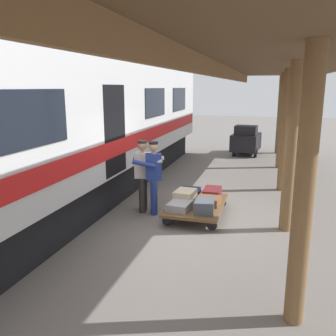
{
  "coord_description": "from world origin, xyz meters",
  "views": [
    {
      "loc": [
        -1.47,
        7.34,
        2.9
      ],
      "look_at": [
        0.62,
        -0.05,
        1.15
      ],
      "focal_mm": 38.07,
      "sensor_mm": 36.0,
      "label": 1
    }
  ],
  "objects_px": {
    "porter_in_overalls": "(153,175)",
    "suitcase_maroon_trunk": "(212,193)",
    "luggage_cart": "(197,205)",
    "train_car": "(56,124)",
    "suitcase_slate_roller": "(204,206)",
    "suitcase_brown_leather": "(208,201)",
    "porter_by_door": "(144,173)",
    "suitcase_navy_fabric": "(190,192)",
    "baggage_tug": "(246,140)",
    "suitcase_gray_aluminum": "(180,206)",
    "suitcase_cream_canvas": "(185,196)"
  },
  "relations": [
    {
      "from": "porter_in_overalls",
      "to": "suitcase_maroon_trunk",
      "type": "bearing_deg",
      "value": -152.58
    },
    {
      "from": "luggage_cart",
      "to": "porter_in_overalls",
      "type": "bearing_deg",
      "value": 7.38
    },
    {
      "from": "train_car",
      "to": "suitcase_slate_roller",
      "type": "height_order",
      "value": "train_car"
    },
    {
      "from": "train_car",
      "to": "suitcase_brown_leather",
      "type": "bearing_deg",
      "value": -174.44
    },
    {
      "from": "porter_by_door",
      "to": "suitcase_navy_fabric",
      "type": "bearing_deg",
      "value": -149.22
    },
    {
      "from": "suitcase_maroon_trunk",
      "to": "baggage_tug",
      "type": "relative_size",
      "value": 0.35
    },
    {
      "from": "suitcase_navy_fabric",
      "to": "porter_by_door",
      "type": "bearing_deg",
      "value": 30.78
    },
    {
      "from": "porter_in_overalls",
      "to": "suitcase_gray_aluminum",
      "type": "bearing_deg",
      "value": 151.32
    },
    {
      "from": "suitcase_slate_roller",
      "to": "porter_by_door",
      "type": "distance_m",
      "value": 1.68
    },
    {
      "from": "suitcase_cream_canvas",
      "to": "suitcase_slate_roller",
      "type": "height_order",
      "value": "suitcase_cream_canvas"
    },
    {
      "from": "train_car",
      "to": "suitcase_navy_fabric",
      "type": "xyz_separation_m",
      "value": [
        -3.04,
        -0.88,
        -1.68
      ]
    },
    {
      "from": "suitcase_navy_fabric",
      "to": "porter_by_door",
      "type": "xyz_separation_m",
      "value": [
        0.99,
        0.59,
        0.55
      ]
    },
    {
      "from": "train_car",
      "to": "suitcase_gray_aluminum",
      "type": "xyz_separation_m",
      "value": [
        -3.04,
        0.19,
        -1.69
      ]
    },
    {
      "from": "suitcase_slate_roller",
      "to": "baggage_tug",
      "type": "height_order",
      "value": "baggage_tug"
    },
    {
      "from": "suitcase_navy_fabric",
      "to": "suitcase_cream_canvas",
      "type": "relative_size",
      "value": 0.86
    },
    {
      "from": "suitcase_cream_canvas",
      "to": "porter_by_door",
      "type": "height_order",
      "value": "porter_by_door"
    },
    {
      "from": "suitcase_navy_fabric",
      "to": "porter_by_door",
      "type": "height_order",
      "value": "porter_by_door"
    },
    {
      "from": "suitcase_cream_canvas",
      "to": "baggage_tug",
      "type": "height_order",
      "value": "baggage_tug"
    },
    {
      "from": "suitcase_gray_aluminum",
      "to": "porter_by_door",
      "type": "height_order",
      "value": "porter_by_door"
    },
    {
      "from": "luggage_cart",
      "to": "baggage_tug",
      "type": "distance_m",
      "value": 8.12
    },
    {
      "from": "suitcase_navy_fabric",
      "to": "suitcase_maroon_trunk",
      "type": "distance_m",
      "value": 0.55
    },
    {
      "from": "baggage_tug",
      "to": "suitcase_maroon_trunk",
      "type": "bearing_deg",
      "value": 87.76
    },
    {
      "from": "luggage_cart",
      "to": "suitcase_gray_aluminum",
      "type": "height_order",
      "value": "suitcase_gray_aluminum"
    },
    {
      "from": "suitcase_gray_aluminum",
      "to": "baggage_tug",
      "type": "xyz_separation_m",
      "value": [
        -0.84,
        -8.62,
        0.26
      ]
    },
    {
      "from": "suitcase_slate_roller",
      "to": "suitcase_maroon_trunk",
      "type": "distance_m",
      "value": 1.07
    },
    {
      "from": "suitcase_cream_canvas",
      "to": "porter_by_door",
      "type": "xyz_separation_m",
      "value": [
        0.99,
        0.06,
        0.49
      ]
    },
    {
      "from": "suitcase_navy_fabric",
      "to": "baggage_tug",
      "type": "height_order",
      "value": "baggage_tug"
    },
    {
      "from": "train_car",
      "to": "porter_in_overalls",
      "type": "relative_size",
      "value": 9.88
    },
    {
      "from": "luggage_cart",
      "to": "porter_by_door",
      "type": "bearing_deg",
      "value": 2.51
    },
    {
      "from": "suitcase_brown_leather",
      "to": "baggage_tug",
      "type": "relative_size",
      "value": 0.29
    },
    {
      "from": "baggage_tug",
      "to": "suitcase_slate_roller",
      "type": "bearing_deg",
      "value": 88.03
    },
    {
      "from": "suitcase_navy_fabric",
      "to": "suitcase_maroon_trunk",
      "type": "relative_size",
      "value": 0.76
    },
    {
      "from": "suitcase_cream_canvas",
      "to": "train_car",
      "type": "bearing_deg",
      "value": 6.55
    },
    {
      "from": "suitcase_slate_roller",
      "to": "baggage_tug",
      "type": "xyz_separation_m",
      "value": [
        -0.3,
        -8.62,
        0.2
      ]
    },
    {
      "from": "suitcase_maroon_trunk",
      "to": "baggage_tug",
      "type": "height_order",
      "value": "baggage_tug"
    },
    {
      "from": "porter_in_overalls",
      "to": "porter_by_door",
      "type": "xyz_separation_m",
      "value": [
        0.25,
        -0.08,
        0.0
      ]
    },
    {
      "from": "porter_in_overalls",
      "to": "suitcase_brown_leather",
      "type": "bearing_deg",
      "value": -174.18
    },
    {
      "from": "suitcase_brown_leather",
      "to": "porter_by_door",
      "type": "xyz_separation_m",
      "value": [
        1.54,
        0.06,
        0.55
      ]
    },
    {
      "from": "suitcase_cream_canvas",
      "to": "suitcase_navy_fabric",
      "type": "bearing_deg",
      "value": -90.0
    },
    {
      "from": "train_car",
      "to": "baggage_tug",
      "type": "xyz_separation_m",
      "value": [
        -3.88,
        -8.44,
        -1.43
      ]
    },
    {
      "from": "suitcase_cream_canvas",
      "to": "baggage_tug",
      "type": "relative_size",
      "value": 0.31
    },
    {
      "from": "suitcase_navy_fabric",
      "to": "porter_in_overalls",
      "type": "distance_m",
      "value": 1.14
    },
    {
      "from": "suitcase_gray_aluminum",
      "to": "porter_in_overalls",
      "type": "distance_m",
      "value": 1.01
    },
    {
      "from": "luggage_cart",
      "to": "suitcase_slate_roller",
      "type": "height_order",
      "value": "suitcase_slate_roller"
    },
    {
      "from": "suitcase_gray_aluminum",
      "to": "porter_in_overalls",
      "type": "bearing_deg",
      "value": -28.68
    },
    {
      "from": "train_car",
      "to": "suitcase_cream_canvas",
      "type": "xyz_separation_m",
      "value": [
        -3.04,
        -0.35,
        -1.63
      ]
    },
    {
      "from": "suitcase_slate_roller",
      "to": "suitcase_maroon_trunk",
      "type": "xyz_separation_m",
      "value": [
        0.0,
        -1.07,
        -0.02
      ]
    },
    {
      "from": "suitcase_gray_aluminum",
      "to": "suitcase_cream_canvas",
      "type": "bearing_deg",
      "value": -90.0
    },
    {
      "from": "suitcase_slate_roller",
      "to": "baggage_tug",
      "type": "relative_size",
      "value": 0.31
    },
    {
      "from": "suitcase_navy_fabric",
      "to": "suitcase_slate_roller",
      "type": "relative_size",
      "value": 0.87
    }
  ]
}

